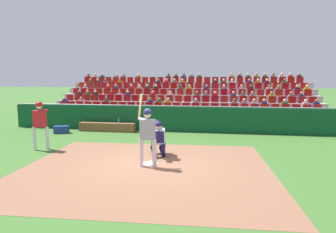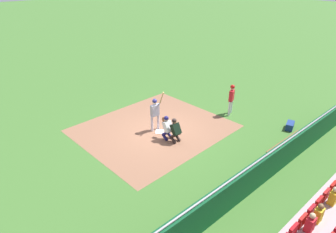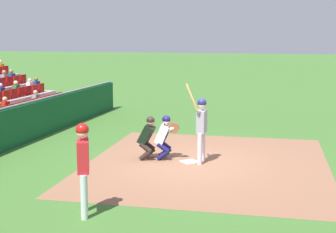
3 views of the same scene
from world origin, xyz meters
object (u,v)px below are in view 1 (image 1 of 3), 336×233
(catcher_crouching, at_px, (158,137))
(home_plate_umpire, at_px, (157,135))
(home_plate_marker, at_px, (149,163))
(equipment_duffel_bag, at_px, (61,130))
(water_bottle_on_bench, at_px, (119,121))
(on_deck_batter, at_px, (40,120))
(batter_at_plate, at_px, (147,131))
(dugout_bench, at_px, (107,127))

(catcher_crouching, distance_m, home_plate_umpire, 0.48)
(home_plate_marker, distance_m, equipment_duffel_bag, 7.04)
(water_bottle_on_bench, bearing_deg, on_deck_batter, 68.29)
(home_plate_marker, xyz_separation_m, batter_at_plate, (-0.03, 0.31, 1.12))
(batter_at_plate, distance_m, equipment_duffel_bag, 7.32)
(catcher_crouching, height_order, equipment_duffel_bag, catcher_crouching)
(batter_at_plate, xyz_separation_m, home_plate_umpire, (0.01, -1.55, -0.44))
(batter_at_plate, height_order, home_plate_umpire, batter_at_plate)
(home_plate_marker, relative_size, catcher_crouching, 0.34)
(catcher_crouching, height_order, home_plate_umpire, catcher_crouching)
(home_plate_umpire, height_order, on_deck_batter, on_deck_batter)
(batter_at_plate, relative_size, on_deck_batter, 1.21)
(on_deck_batter, bearing_deg, dugout_bench, -104.36)
(home_plate_marker, relative_size, home_plate_umpire, 0.35)
(catcher_crouching, relative_size, on_deck_batter, 0.70)
(water_bottle_on_bench, distance_m, equipment_duffel_bag, 2.85)
(dugout_bench, bearing_deg, equipment_duffel_bag, 23.11)
(dugout_bench, bearing_deg, batter_at_plate, 121.73)
(batter_at_plate, distance_m, catcher_crouching, 1.17)
(catcher_crouching, relative_size, equipment_duffel_bag, 1.83)
(home_plate_marker, distance_m, on_deck_batter, 4.77)
(on_deck_batter, bearing_deg, home_plate_marker, 165.56)
(batter_at_plate, xyz_separation_m, catcher_crouching, (-0.13, -1.09, -0.42))
(water_bottle_on_bench, bearing_deg, equipment_duffel_bag, 19.31)
(catcher_crouching, bearing_deg, home_plate_umpire, -73.86)
(home_plate_umpire, distance_m, dugout_bench, 5.34)
(home_plate_umpire, height_order, water_bottle_on_bench, home_plate_umpire)
(home_plate_umpire, xyz_separation_m, on_deck_batter, (4.51, 0.08, 0.45))
(dugout_bench, relative_size, water_bottle_on_bench, 11.78)
(home_plate_marker, distance_m, batter_at_plate, 1.17)
(catcher_crouching, relative_size, dugout_bench, 0.44)
(dugout_bench, height_order, water_bottle_on_bench, water_bottle_on_bench)
(dugout_bench, xyz_separation_m, equipment_duffel_bag, (2.06, 0.88, -0.04))
(home_plate_umpire, bearing_deg, dugout_bench, -49.51)
(batter_at_plate, bearing_deg, equipment_duffel_bag, -40.52)
(home_plate_marker, relative_size, on_deck_batter, 0.24)
(home_plate_umpire, bearing_deg, batter_at_plate, 90.23)
(home_plate_marker, distance_m, home_plate_umpire, 1.41)
(equipment_duffel_bag, distance_m, on_deck_batter, 3.53)
(water_bottle_on_bench, distance_m, on_deck_batter, 4.54)
(water_bottle_on_bench, bearing_deg, home_plate_marker, 117.90)
(batter_at_plate, distance_m, water_bottle_on_bench, 6.36)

